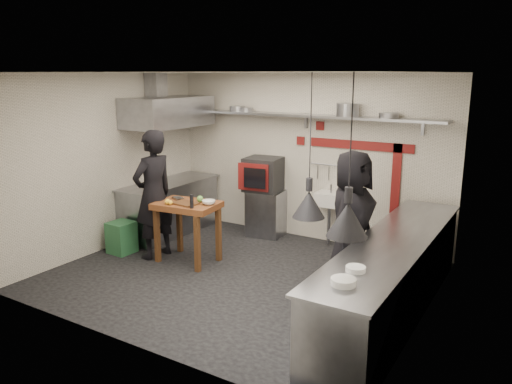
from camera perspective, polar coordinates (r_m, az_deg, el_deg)
The scene contains 47 objects.
floor at distance 7.13m, azimuth -1.99°, elevation -9.63°, with size 5.00×5.00×0.00m, color black.
ceiling at distance 6.56m, azimuth -2.19°, elevation 13.51°, with size 5.00×5.00×0.00m, color beige.
wall_back at distance 8.50m, azimuth 5.74°, elevation 3.95°, with size 5.00×0.04×2.80m, color beige.
wall_front at distance 5.13m, azimuth -15.10°, elevation -2.74°, with size 5.00×0.04×2.80m, color beige.
wall_left at distance 8.32m, azimuth -16.64°, elevation 3.25°, with size 0.04×4.20×2.80m, color beige.
wall_right at distance 5.75m, azimuth 19.20°, elevation -1.31°, with size 0.04×4.20×2.80m, color beige.
red_band_horiz at distance 8.08m, azimuth 11.82°, elevation 5.25°, with size 1.70×0.02×0.14m, color maroon.
red_band_vert at distance 7.99m, azimuth 15.71°, elevation 1.44°, with size 0.14×0.02×1.10m, color maroon.
red_tile_a at distance 8.31m, azimuth 7.33°, elevation 7.52°, with size 0.14×0.02×0.14m, color maroon.
red_tile_b at distance 8.49m, azimuth 5.11°, elevation 5.86°, with size 0.14×0.02×0.14m, color maroon.
back_shelf at distance 8.25m, azimuth 5.31°, elevation 8.71°, with size 4.60×0.34×0.04m, color slate.
shelf_bracket_left at distance 9.37m, azimuth -4.89°, elevation 8.66°, with size 0.04×0.06×0.24m, color slate.
shelf_bracket_mid at distance 8.40m, azimuth 5.75°, elevation 8.10°, with size 0.04×0.06×0.24m, color slate.
shelf_bracket_right at distance 7.77m, azimuth 18.57°, elevation 7.05°, with size 0.04×0.06×0.24m, color slate.
pan_far_left at distance 8.88m, azimuth -2.13°, elevation 9.51°, with size 0.28×0.28×0.09m, color slate.
pan_mid_left at distance 8.78m, azimuth -1.14°, elevation 9.41°, with size 0.23×0.23×0.07m, color slate.
stock_pot at distance 7.94m, azimuth 10.42°, elevation 9.24°, with size 0.35×0.35×0.20m, color slate.
pan_right at distance 7.73m, azimuth 14.93°, elevation 8.46°, with size 0.29×0.29×0.08m, color slate.
oven_stand at distance 8.76m, azimuth 1.19°, elevation -2.42°, with size 0.58×0.53×0.80m, color slate.
combi_oven at distance 8.62m, azimuth 0.85°, elevation 2.05°, with size 0.59×0.55×0.58m, color black.
oven_door at distance 8.37m, azimuth -0.33°, elevation 1.71°, with size 0.55×0.03×0.46m, color maroon.
oven_glass at distance 8.28m, azimuth -0.16°, elevation 1.58°, with size 0.39×0.02×0.34m, color black.
hand_sink at distance 8.25m, azimuth 8.54°, elevation -0.83°, with size 0.46×0.34×0.22m, color silver.
sink_tap at distance 8.21m, azimuth 8.58°, elevation 0.39°, with size 0.03×0.03×0.14m, color slate.
sink_drain at distance 8.33m, azimuth 8.33°, elevation -3.82°, with size 0.06×0.06×0.66m, color slate.
utensil_rail at distance 8.26m, azimuth 9.05°, elevation 3.01°, with size 0.02×0.02×0.90m, color slate.
counter_right at distance 6.13m, azimuth 15.28°, elevation -9.52°, with size 0.70×3.80×0.90m, color slate.
counter_right_top at distance 5.96m, azimuth 15.56°, elevation -5.40°, with size 0.76×3.90×0.03m, color slate.
plate_stack at distance 4.62m, azimuth 9.97°, elevation -10.07°, with size 0.23×0.23×0.07m, color silver.
small_bowl_right at distance 4.94m, azimuth 11.32°, elevation -8.62°, with size 0.19×0.19×0.05m, color silver.
counter_left at distance 9.01m, azimuth -9.80°, elevation -1.82°, with size 0.70×1.90×0.90m, color slate.
counter_left_top at distance 8.90m, azimuth -9.92°, elevation 1.06°, with size 0.76×2.00×0.03m, color slate.
extractor_hood at distance 8.69m, azimuth -10.00°, elevation 9.00°, with size 0.78×1.60×0.50m, color slate.
hood_duct at distance 8.84m, azimuth -11.35°, elevation 11.61°, with size 0.28×0.28×0.50m, color slate.
green_bin at distance 8.23m, azimuth -15.11°, elevation -5.03°, with size 0.36×0.36×0.50m, color #276138.
prep_table at distance 7.60m, azimuth -7.80°, elevation -4.56°, with size 0.92×0.64×0.92m, color brown, non-canonical shape.
cutting_board at distance 7.37m, azimuth -8.08°, elevation -1.30°, with size 0.36×0.25×0.03m, color #512F18.
pepper_mill at distance 7.12m, azimuth -7.36°, elevation -1.07°, with size 0.05×0.05×0.20m, color black.
lemon_a at distance 7.40m, azimuth -10.09°, elevation -1.09°, with size 0.08×0.08×0.08m, color gold.
lemon_b at distance 7.35m, azimuth -9.77°, elevation -1.20°, with size 0.07×0.07×0.07m, color gold.
veg_ball at distance 7.45m, azimuth -6.42°, elevation -0.79°, with size 0.10×0.10×0.10m, color #5D9C3F.
steel_tray at distance 7.68m, azimuth -8.92°, elevation -0.71°, with size 0.18×0.12×0.03m, color slate.
bowl at distance 7.31m, azimuth -5.43°, elevation -1.19°, with size 0.20×0.20×0.06m, color silver.
heat_lamp_near at distance 5.17m, azimuth 6.21°, elevation 5.12°, with size 0.35×0.35×1.50m, color black, non-canonical shape.
heat_lamp_far at distance 4.33m, azimuth 10.72°, elevation 3.92°, with size 0.37×0.37×1.42m, color black, non-canonical shape.
chef_left at distance 7.74m, azimuth -11.64°, elevation -0.30°, with size 0.72×0.47×1.98m, color black.
chef_right at distance 6.56m, azimuth 10.84°, elevation -3.32°, with size 0.90×0.59×1.85m, color black.
Camera 1 is at (3.62, -5.47, 2.79)m, focal length 35.00 mm.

